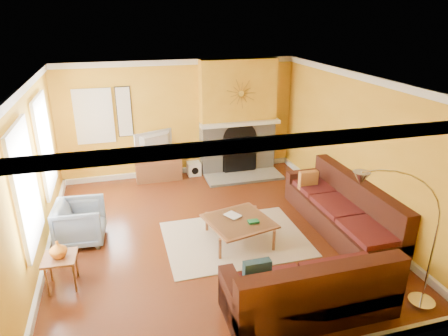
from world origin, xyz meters
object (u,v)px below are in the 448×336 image
object	(u,v)px
media_console	(158,167)
armchair	(80,222)
sectional_sofa	(295,225)
side_table	(62,272)
coffee_table	(239,230)
arc_lamp	(398,245)

from	to	relation	value
media_console	armchair	bearing A→B (deg)	-123.69
media_console	armchair	size ratio (longest dim) A/B	1.32
sectional_sofa	side_table	distance (m)	3.61
coffee_table	arc_lamp	bearing A→B (deg)	-58.62
media_console	sectional_sofa	bearing A→B (deg)	-63.43
armchair	coffee_table	bearing A→B (deg)	-100.31
side_table	arc_lamp	world-z (taller)	arc_lamp
sectional_sofa	coffee_table	bearing A→B (deg)	147.99
armchair	arc_lamp	distance (m)	4.94
coffee_table	media_console	bearing A→B (deg)	107.88
sectional_sofa	side_table	xyz separation A→B (m)	(-3.60, 0.00, -0.20)
coffee_table	armchair	distance (m)	2.70
media_console	side_table	bearing A→B (deg)	-116.57
sectional_sofa	armchair	size ratio (longest dim) A/B	4.65
sectional_sofa	side_table	world-z (taller)	sectional_sofa
sectional_sofa	side_table	bearing A→B (deg)	180.00
sectional_sofa	armchair	world-z (taller)	sectional_sofa
coffee_table	media_console	size ratio (longest dim) A/B	0.97
armchair	side_table	distance (m)	1.22
coffee_table	media_console	xyz separation A→B (m)	(-1.00, 3.10, 0.09)
sectional_sofa	coffee_table	xyz separation A→B (m)	(-0.80, 0.50, -0.25)
coffee_table	armchair	xyz separation A→B (m)	(-2.60, 0.70, 0.16)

